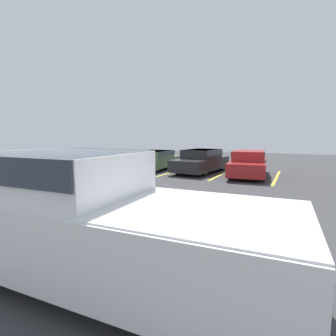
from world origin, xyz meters
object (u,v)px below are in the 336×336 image
Objects in this scene: parked_sedan_a at (155,159)px; wheel_stop_curb at (216,165)px; parked_sedan_b at (201,160)px; parked_sedan_c at (249,163)px; pickup_truck at (81,216)px.

wheel_stop_curb is at bearing 133.48° from parked_sedan_a.
parked_sedan_a is 4.36m from wheel_stop_curb.
parked_sedan_b is 2.69m from parked_sedan_c.
parked_sedan_c is at bearing 88.70° from parked_sedan_b.
parked_sedan_a is at bearing -98.36° from parked_sedan_c.
parked_sedan_b is (3.01, 0.03, 0.07)m from parked_sedan_a.
pickup_truck reaches higher than parked_sedan_a.
parked_sedan_a is 1.04× the size of parked_sedan_b.
parked_sedan_b reaches higher than wheel_stop_curb.
pickup_truck is 14.72m from wheel_stop_curb.
parked_sedan_a is 5.69m from parked_sedan_c.
parked_sedan_a is at bearing -134.06° from wheel_stop_curb.
parked_sedan_b is at bearing -102.35° from parked_sedan_c.
wheel_stop_curb is (-2.67, 3.41, -0.62)m from parked_sedan_c.
parked_sedan_a is 3.01m from parked_sedan_b.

